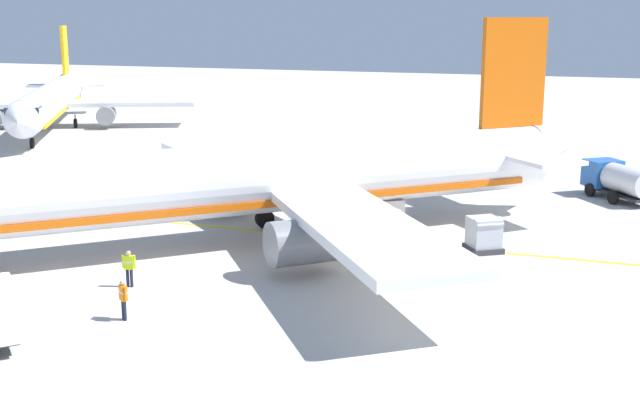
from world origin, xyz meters
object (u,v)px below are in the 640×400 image
crew_loader_left (129,266)px  airliner_foreground (264,180)px  airliner_mid_apron (50,101)px  service_truck_baggage (618,179)px  cargo_container_mid (484,235)px  crew_loader_right (123,296)px  cargo_container_near (389,213)px  crew_marshaller (427,250)px  crew_supervisor (399,222)px

crew_loader_left → airliner_foreground: bearing=-16.8°
airliner_mid_apron → service_truck_baggage: 58.89m
airliner_mid_apron → cargo_container_mid: airliner_mid_apron is taller
cargo_container_mid → crew_loader_right: cargo_container_mid is taller
crew_loader_right → service_truck_baggage: bearing=-32.6°
cargo_container_near → crew_loader_right: bearing=159.6°
service_truck_baggage → cargo_container_near: size_ratio=2.41×
airliner_mid_apron → cargo_container_near: bearing=-122.7°
airliner_foreground → cargo_container_near: bearing=-50.4°
cargo_container_mid → crew_loader_right: bearing=139.7°
cargo_container_near → crew_marshaller: size_ratio=1.41×
airliner_mid_apron → cargo_container_near: size_ratio=14.68×
airliner_mid_apron → crew_supervisor: size_ratio=19.45×
cargo_container_near → crew_loader_left: 16.35m
service_truck_baggage → airliner_mid_apron: bearing=74.1°
airliner_mid_apron → crew_loader_right: 59.38m
service_truck_baggage → cargo_container_near: 17.52m
airliner_foreground → airliner_mid_apron: 50.64m
service_truck_baggage → airliner_foreground: bearing=132.9°
airliner_mid_apron → crew_marshaller: size_ratio=20.72×
cargo_container_mid → crew_marshaller: (-3.92, 2.21, 0.05)m
airliner_foreground → cargo_container_mid: bearing=-81.3°
cargo_container_near → crew_supervisor: (-2.30, -1.18, 0.14)m
cargo_container_mid → cargo_container_near: bearing=63.1°
airliner_mid_apron → cargo_container_mid: size_ratio=14.67×
service_truck_baggage → crew_marshaller: service_truck_baggage is taller
cargo_container_near → crew_marshaller: bearing=-152.1°
service_truck_baggage → cargo_container_mid: service_truck_baggage is taller
crew_marshaller → crew_loader_right: 14.79m
cargo_container_near → cargo_container_mid: 6.58m
cargo_container_mid → crew_loader_right: 19.18m
crew_loader_left → crew_supervisor: bearing=-39.8°
airliner_mid_apron → crew_loader_left: airliner_mid_apron is taller
crew_marshaller → crew_loader_left: 14.08m
crew_marshaller → crew_loader_left: bearing=120.1°
airliner_foreground → crew_supervisor: 7.72m
airliner_foreground → crew_loader_right: (-12.85, 0.78, -2.39)m
airliner_mid_apron → crew_marshaller: airliner_mid_apron is taller
airliner_foreground → airliner_mid_apron: airliner_foreground is taller
cargo_container_near → crew_loader_left: (-13.94, 8.54, 0.12)m
service_truck_baggage → cargo_container_near: service_truck_baggage is taller
cargo_container_mid → crew_marshaller: bearing=150.5°
crew_loader_left → airliner_mid_apron: bearing=40.1°
airliner_mid_apron → cargo_container_near: 52.45m
airliner_foreground → cargo_container_mid: airliner_foreground is taller
crew_supervisor → service_truck_baggage: bearing=-38.0°
crew_loader_left → crew_loader_right: (-3.67, -2.00, -0.01)m
airliner_foreground → crew_marshaller: bearing=-102.8°
crew_loader_left → crew_loader_right: 4.18m
crew_supervisor → cargo_container_mid: bearing=-98.1°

